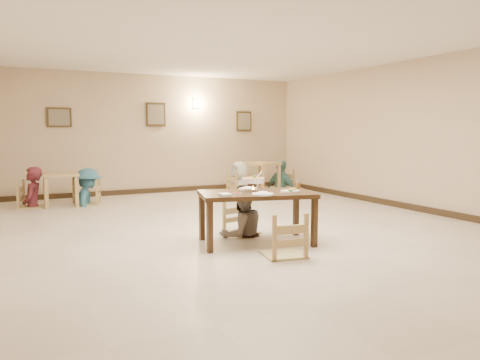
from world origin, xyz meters
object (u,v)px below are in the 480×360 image
bg_chair_rr (282,171)px  bg_diner_b (87,168)px  bg_table_right (261,168)px  bg_diner_c (240,161)px  curry_warmer (253,180)px  bg_table_left (60,179)px  main_table (256,198)px  main_diner (242,185)px  bg_chair_lr (88,182)px  bg_chair_rl (240,173)px  drink_glass (298,185)px  bg_diner_a (31,167)px  chair_far (242,204)px  bg_chair_ll (32,182)px  chair_near (284,214)px  bg_diner_d (282,160)px

bg_chair_rr → bg_diner_b: bearing=-108.0°
bg_table_right → bg_chair_rr: bg_chair_rr is taller
bg_chair_rr → bg_diner_c: size_ratio=0.67×
curry_warmer → bg_table_left: size_ratio=0.48×
main_table → main_diner: bearing=98.8°
bg_table_right → bg_chair_rr: (0.61, -0.03, -0.10)m
main_table → main_diner: 0.57m
bg_chair_lr → bg_table_left: bearing=-74.7°
bg_table_left → bg_diner_b: bearing=-2.7°
main_table → bg_diner_c: 5.21m
bg_chair_rl → drink_glass: bearing=158.0°
bg_chair_lr → bg_diner_a: size_ratio=0.58×
bg_diner_c → chair_far: bearing=-30.5°
bg_table_right → bg_chair_rr: bearing=-2.6°
drink_glass → bg_diner_a: (-3.38, 4.82, 0.05)m
bg_chair_ll → bg_diner_b: (1.10, -0.08, 0.26)m
bg_chair_rl → bg_chair_rr: (1.21, -0.02, 0.00)m
bg_diner_c → main_diner: bearing=-30.4°
chair_near → bg_chair_rl: (2.07, 5.51, 0.00)m
bg_diner_d → main_table: bearing=126.4°
bg_table_right → bg_diner_d: (0.61, -0.03, 0.19)m
curry_warmer → bg_chair_lr: size_ratio=0.35×
bg_table_right → bg_chair_rl: size_ratio=0.93×
bg_diner_c → bg_diner_d: 1.21m
bg_table_left → main_table: bearing=-65.4°
drink_glass → bg_chair_rl: (1.41, 4.81, -0.25)m
curry_warmer → bg_chair_ll: bg_chair_ll is taller
bg_chair_lr → chair_near: bearing=34.5°
main_table → bg_chair_rl: bg_chair_rl is taller
bg_chair_lr → bg_diner_c: (3.69, 0.06, 0.33)m
main_table → bg_diner_b: size_ratio=1.09×
bg_diner_c → bg_diner_a: bearing=-95.0°
bg_chair_lr → bg_chair_rr: (4.90, 0.04, 0.05)m
curry_warmer → main_table: bearing=-42.2°
chair_far → bg_table_left: chair_far is taller
bg_chair_rr → bg_diner_c: bearing=-109.4°
main_diner → bg_chair_ll: (-2.76, 4.23, -0.24)m
bg_chair_rl → bg_chair_rr: bearing=-96.6°
curry_warmer → bg_chair_rl: 5.20m
bg_chair_ll → bg_diner_a: size_ratio=0.63×
bg_diner_b → main_diner: bearing=-145.3°
chair_near → bg_table_left: chair_near is taller
main_table → curry_warmer: size_ratio=4.98×
main_diner → bg_diner_a: 5.05m
main_table → bg_chair_rl: (2.07, 4.77, -0.11)m
bg_table_left → bg_diner_a: 0.62m
chair_far → curry_warmer: size_ratio=2.70×
main_diner → bg_chair_lr: (-1.66, 4.15, -0.28)m
main_table → bg_chair_lr: 4.98m
curry_warmer → drink_glass: size_ratio=2.58×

